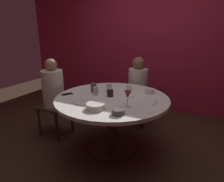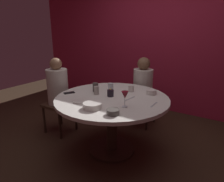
{
  "view_description": "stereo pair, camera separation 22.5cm",
  "coord_description": "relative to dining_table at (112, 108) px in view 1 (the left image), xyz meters",
  "views": [
    {
      "loc": [
        1.07,
        -2.08,
        1.55
      ],
      "look_at": [
        0.0,
        0.0,
        0.82
      ],
      "focal_mm": 31.99,
      "sensor_mm": 36.0,
      "label": 1
    },
    {
      "loc": [
        1.26,
        -1.97,
        1.55
      ],
      "look_at": [
        0.0,
        0.0,
        0.82
      ],
      "focal_mm": 31.99,
      "sensor_mm": 36.0,
      "label": 2
    }
  ],
  "objects": [
    {
      "name": "ground_plane",
      "position": [
        0.0,
        0.0,
        -0.6
      ],
      "size": [
        8.0,
        8.0,
        0.0
      ],
      "primitive_type": "plane",
      "color": "#382619"
    },
    {
      "name": "back_wall",
      "position": [
        0.0,
        1.8,
        0.7
      ],
      "size": [
        6.0,
        0.1,
        2.6
      ],
      "primitive_type": "cube",
      "color": "maroon",
      "rests_on": "ground"
    },
    {
      "name": "fork_near_plate",
      "position": [
        0.53,
        0.03,
        0.15
      ],
      "size": [
        0.02,
        0.18,
        0.01
      ],
      "primitive_type": "cube",
      "rotation": [
        0.0,
        0.0,
        0.0
      ],
      "color": "#B7B7BC",
      "rests_on": "dining_table"
    },
    {
      "name": "dinner_plate",
      "position": [
        -0.22,
        -0.3,
        0.15
      ],
      "size": [
        0.25,
        0.25,
        0.01
      ],
      "primitive_type": "cylinder",
      "color": "silver",
      "rests_on": "dining_table"
    },
    {
      "name": "cup_by_left_diner",
      "position": [
        -0.13,
        0.18,
        0.2
      ],
      "size": [
        0.07,
        0.07,
        0.12
      ],
      "primitive_type": "cylinder",
      "color": "silver",
      "rests_on": "dining_table"
    },
    {
      "name": "cup_near_candle",
      "position": [
        0.09,
        0.33,
        0.19
      ],
      "size": [
        0.08,
        0.08,
        0.09
      ],
      "primitive_type": "cylinder",
      "color": "silver",
      "rests_on": "dining_table"
    },
    {
      "name": "bowl_salad_center",
      "position": [
        0.02,
        -0.42,
        0.17
      ],
      "size": [
        0.2,
        0.2,
        0.06
      ],
      "primitive_type": "cylinder",
      "color": "silver",
      "rests_on": "dining_table"
    },
    {
      "name": "bowl_small_white",
      "position": [
        0.29,
        -0.43,
        0.17
      ],
      "size": [
        0.13,
        0.13,
        0.05
      ],
      "primitive_type": "cylinder",
      "color": "#4C4742",
      "rests_on": "dining_table"
    },
    {
      "name": "cell_phone",
      "position": [
        -0.57,
        -0.16,
        0.15
      ],
      "size": [
        0.13,
        0.16,
        0.01
      ],
      "primitive_type": "cube",
      "rotation": [
        0.0,
        0.0,
        2.58
      ],
      "color": "black",
      "rests_on": "dining_table"
    },
    {
      "name": "seated_diner_back",
      "position": [
        0.0,
        0.93,
        0.1
      ],
      "size": [
        0.4,
        0.4,
        1.13
      ],
      "rotation": [
        0.0,
        0.0,
        4.71
      ],
      "color": "#3F2D1E",
      "rests_on": "ground"
    },
    {
      "name": "cup_center_front",
      "position": [
        -0.23,
        -0.01,
        0.2
      ],
      "size": [
        0.06,
        0.06,
        0.1
      ],
      "primitive_type": "cylinder",
      "color": "#B2ADA3",
      "rests_on": "dining_table"
    },
    {
      "name": "seated_diner_left",
      "position": [
        -0.96,
        0.0,
        0.11
      ],
      "size": [
        0.4,
        0.4,
        1.16
      ],
      "rotation": [
        0.0,
        0.0,
        6.28
      ],
      "color": "#3F2D1E",
      "rests_on": "ground"
    },
    {
      "name": "cup_by_right_diner",
      "position": [
        -0.32,
        0.08,
        0.2
      ],
      "size": [
        0.08,
        0.08,
        0.12
      ],
      "primitive_type": "cylinder",
      "color": "#4C4742",
      "rests_on": "dining_table"
    },
    {
      "name": "dining_table",
      "position": [
        0.0,
        0.0,
        0.0
      ],
      "size": [
        1.4,
        1.4,
        0.74
      ],
      "color": "silver",
      "rests_on": "ground"
    },
    {
      "name": "wine_glass",
      "position": [
        0.29,
        -0.2,
        0.27
      ],
      "size": [
        0.08,
        0.08,
        0.18
      ],
      "color": "silver",
      "rests_on": "dining_table"
    },
    {
      "name": "knife_near_plate",
      "position": [
        0.22,
        0.07,
        0.15
      ],
      "size": [
        0.04,
        0.18,
        0.01
      ],
      "primitive_type": "cube",
      "rotation": [
        0.0,
        0.0,
        -0.14
      ],
      "color": "#B7B7BC",
      "rests_on": "dining_table"
    },
    {
      "name": "bowl_serving_large",
      "position": [
        0.36,
        0.37,
        0.17
      ],
      "size": [
        0.13,
        0.13,
        0.06
      ],
      "primitive_type": "cylinder",
      "color": "silver",
      "rests_on": "dining_table"
    },
    {
      "name": "candle_holder",
      "position": [
        -0.03,
        0.02,
        0.19
      ],
      "size": [
        0.08,
        0.08,
        0.1
      ],
      "color": "black",
      "rests_on": "dining_table"
    }
  ]
}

